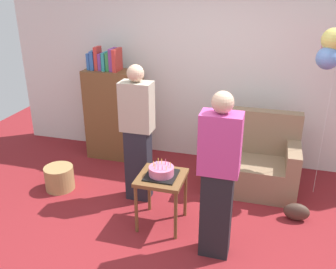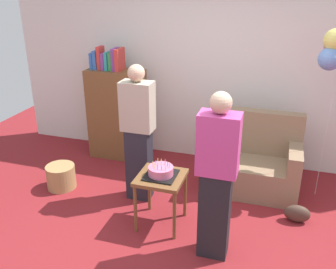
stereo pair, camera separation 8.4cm
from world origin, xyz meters
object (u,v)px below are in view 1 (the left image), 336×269
object	(u,v)px
side_table	(161,183)
person_blowing_candles	(138,134)
balloon_bunch	(335,47)
wicker_basket	(59,178)
bookshelf	(114,112)
handbag	(296,212)
birthday_cake	(161,172)
couch	(252,162)
person_holding_cake	(218,177)

from	to	relation	value
side_table	person_blowing_candles	xyz separation A→B (m)	(-0.41, 0.44, 0.33)
person_blowing_candles	balloon_bunch	bearing A→B (deg)	34.36
wicker_basket	bookshelf	bearing A→B (deg)	73.56
handbag	side_table	bearing A→B (deg)	-161.65
side_table	birthday_cake	world-z (taller)	birthday_cake
wicker_basket	handbag	xyz separation A→B (m)	(2.86, 0.13, -0.05)
bookshelf	handbag	distance (m)	2.78
wicker_basket	couch	bearing A→B (deg)	17.44
person_holding_cake	handbag	bearing A→B (deg)	-107.98
balloon_bunch	wicker_basket	bearing A→B (deg)	-166.04
birthday_cake	balloon_bunch	xyz separation A→B (m)	(1.60, 1.10, 1.16)
person_holding_cake	wicker_basket	xyz separation A→B (m)	(-2.07, 0.64, -0.68)
couch	handbag	size ratio (longest dim) A/B	3.93
side_table	balloon_bunch	xyz separation A→B (m)	(1.60, 1.10, 1.30)
bookshelf	person_blowing_candles	size ratio (longest dim) A/B	0.99
bookshelf	wicker_basket	xyz separation A→B (m)	(-0.31, -1.07, -0.54)
wicker_basket	handbag	distance (m)	2.86
bookshelf	handbag	xyz separation A→B (m)	(2.54, -0.94, -0.59)
side_table	birthday_cake	xyz separation A→B (m)	(-0.00, 0.00, 0.14)
couch	bookshelf	distance (m)	2.06
birthday_cake	bookshelf	bearing A→B (deg)	128.82
person_holding_cake	handbag	xyz separation A→B (m)	(0.79, 0.77, -0.73)
couch	person_holding_cake	xyz separation A→B (m)	(-0.24, -1.37, 0.49)
side_table	person_holding_cake	size ratio (longest dim) A/B	0.36
balloon_bunch	person_blowing_candles	bearing A→B (deg)	-161.82
bookshelf	person_blowing_candles	xyz separation A→B (m)	(0.72, -0.97, 0.14)
wicker_basket	birthday_cake	bearing A→B (deg)	-13.29
birthday_cake	person_blowing_candles	size ratio (longest dim) A/B	0.20
person_holding_cake	wicker_basket	size ratio (longest dim) A/B	4.53
handbag	balloon_bunch	xyz separation A→B (m)	(0.19, 0.63, 1.70)
couch	handbag	bearing A→B (deg)	-47.91
side_table	handbag	distance (m)	1.54
side_table	person_blowing_candles	bearing A→B (deg)	133.44
birthday_cake	person_blowing_candles	world-z (taller)	person_blowing_candles
couch	wicker_basket	bearing A→B (deg)	-162.56
person_holding_cake	handbag	world-z (taller)	person_holding_cake
couch	birthday_cake	distance (m)	1.41
bookshelf	wicker_basket	size ratio (longest dim) A/B	4.48
couch	side_table	size ratio (longest dim) A/B	1.87
bookshelf	person_holding_cake	distance (m)	2.46
bookshelf	person_blowing_candles	bearing A→B (deg)	-53.48
wicker_basket	side_table	bearing A→B (deg)	-13.29
person_holding_cake	balloon_bunch	size ratio (longest dim) A/B	0.82
bookshelf	person_blowing_candles	distance (m)	1.22
birthday_cake	handbag	distance (m)	1.58
person_blowing_candles	side_table	bearing A→B (deg)	-30.38
person_blowing_candles	person_holding_cake	size ratio (longest dim) A/B	1.00
couch	person_blowing_candles	size ratio (longest dim) A/B	0.67
person_holding_cake	person_blowing_candles	bearing A→B (deg)	-7.65
wicker_basket	handbag	bearing A→B (deg)	2.52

